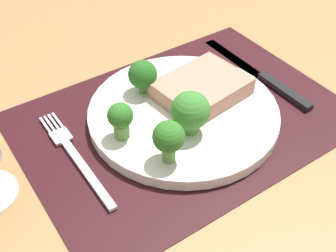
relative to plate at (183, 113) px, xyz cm
name	(u,v)px	position (x,y,z in cm)	size (l,w,h in cm)	color
ground_plane	(183,127)	(0.00, 0.00, -2.60)	(140.00, 110.00, 3.00)	#996D42
placemat	(183,118)	(0.00, 0.00, -0.95)	(43.88, 31.48, 0.30)	black
plate	(183,113)	(0.00, 0.00, 0.00)	(26.16, 26.16, 1.60)	silver
steak	(202,88)	(3.81, 0.96, 2.07)	(11.95, 9.17, 2.55)	tan
broccoli_near_fork	(143,75)	(-2.55, 6.28, 3.75)	(4.07, 4.07, 5.05)	#5B8942
broccoli_near_steak	(190,111)	(-1.97, -4.06, 4.14)	(4.97, 4.97, 5.93)	#5B8942
broccoli_front_edge	(120,117)	(-9.62, 0.21, 3.79)	(3.23, 3.23, 5.08)	#5B8942
broccoli_center	(169,138)	(-7.03, -6.69, 4.33)	(3.83, 3.83, 5.70)	#5B8942
fork	(75,156)	(-15.70, 1.42, -0.55)	(2.40, 19.20, 0.50)	silver
knife	(263,77)	(15.66, 0.53, -0.50)	(1.80, 23.00, 0.80)	black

